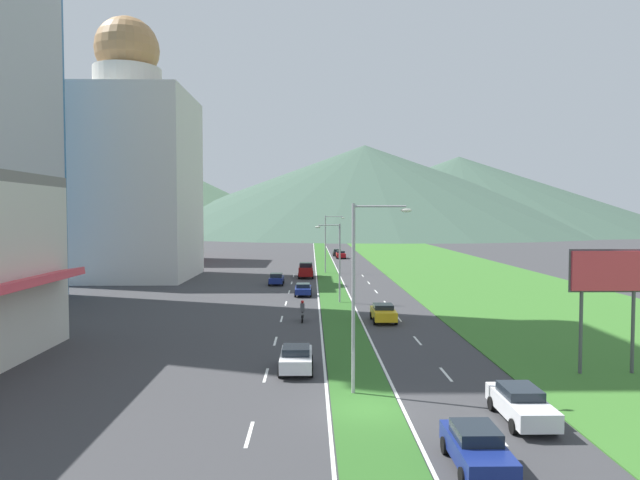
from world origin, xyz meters
TOP-DOWN VIEW (x-y plane):
  - ground_plane at (0.00, 0.00)m, footprint 600.00×600.00m
  - grass_median at (0.00, 60.00)m, footprint 3.20×240.00m
  - grass_verge_right at (20.60, 60.00)m, footprint 24.00×240.00m
  - lane_dash_left_2 at (-5.10, -2.87)m, footprint 0.16×2.80m
  - lane_dash_left_3 at (-5.10, 5.70)m, footprint 0.16×2.80m
  - lane_dash_left_4 at (-5.10, 14.26)m, footprint 0.16×2.80m
  - lane_dash_left_5 at (-5.10, 22.83)m, footprint 0.16×2.80m
  - lane_dash_left_6 at (-5.10, 31.40)m, footprint 0.16×2.80m
  - lane_dash_left_7 at (-5.10, 39.96)m, footprint 0.16×2.80m
  - lane_dash_left_8 at (-5.10, 48.53)m, footprint 0.16×2.80m
  - lane_dash_left_9 at (-5.10, 57.09)m, footprint 0.16×2.80m
  - lane_dash_right_2 at (5.10, -2.87)m, footprint 0.16×2.80m
  - lane_dash_right_3 at (5.10, 5.70)m, footprint 0.16×2.80m
  - lane_dash_right_4 at (5.10, 14.26)m, footprint 0.16×2.80m
  - lane_dash_right_5 at (5.10, 22.83)m, footprint 0.16×2.80m
  - lane_dash_right_6 at (5.10, 31.40)m, footprint 0.16×2.80m
  - lane_dash_right_7 at (5.10, 39.96)m, footprint 0.16×2.80m
  - lane_dash_right_8 at (5.10, 48.53)m, footprint 0.16×2.80m
  - lane_dash_right_9 at (5.10, 57.09)m, footprint 0.16×2.80m
  - edge_line_median_left at (-1.75, 60.00)m, footprint 0.16×240.00m
  - edge_line_median_right at (1.75, 60.00)m, footprint 0.16×240.00m
  - domed_building at (-28.25, 54.74)m, footprint 17.51×17.51m
  - midrise_colored at (-36.42, 84.49)m, footprint 16.55×16.55m
  - hill_far_left at (-87.14, 268.01)m, footprint 167.28×167.28m
  - hill_far_center at (25.23, 266.39)m, footprint 239.80×239.80m
  - hill_far_right at (78.13, 282.19)m, footprint 223.47×223.47m
  - street_lamp_near at (-0.11, 2.29)m, footprint 2.98×0.35m
  - street_lamp_mid at (0.09, 31.73)m, footprint 2.60×0.28m
  - street_lamp_far at (0.03, 61.17)m, footprint 3.09×0.28m
  - billboard_roadside at (14.21, 5.57)m, footprint 4.45×0.28m
  - car_0 at (3.56, 21.37)m, footprint 1.99×4.01m
  - car_1 at (3.35, -6.14)m, footprint 1.88×4.16m
  - car_2 at (3.21, 97.17)m, footprint 1.88×4.18m
  - car_3 at (6.65, -1.58)m, footprint 1.91×4.55m
  - car_4 at (-3.42, 36.92)m, footprint 1.89×4.11m
  - car_6 at (-6.99, 46.63)m, footprint 1.90×4.06m
  - car_7 at (-3.41, 6.45)m, footprint 1.94×4.10m
  - car_8 at (3.61, 90.07)m, footprint 1.97×4.77m
  - pickup_truck_0 at (-3.28, 55.24)m, footprint 2.18×5.40m
  - motorcycle_rider at (-3.28, 21.71)m, footprint 0.36×2.00m

SIDE VIEW (x-z plane):
  - ground_plane at x=0.00m, z-range 0.00..0.00m
  - lane_dash_left_2 at x=-5.10m, z-range 0.00..0.01m
  - lane_dash_left_3 at x=-5.10m, z-range 0.00..0.01m
  - lane_dash_left_4 at x=-5.10m, z-range 0.00..0.01m
  - lane_dash_left_5 at x=-5.10m, z-range 0.00..0.01m
  - lane_dash_left_6 at x=-5.10m, z-range 0.00..0.01m
  - lane_dash_left_7 at x=-5.10m, z-range 0.00..0.01m
  - lane_dash_left_8 at x=-5.10m, z-range 0.00..0.01m
  - lane_dash_left_9 at x=-5.10m, z-range 0.00..0.01m
  - lane_dash_right_2 at x=5.10m, z-range 0.00..0.01m
  - lane_dash_right_3 at x=5.10m, z-range 0.00..0.01m
  - lane_dash_right_4 at x=5.10m, z-range 0.00..0.01m
  - lane_dash_right_5 at x=5.10m, z-range 0.00..0.01m
  - lane_dash_right_6 at x=5.10m, z-range 0.00..0.01m
  - lane_dash_right_7 at x=5.10m, z-range 0.00..0.01m
  - lane_dash_right_8 at x=5.10m, z-range 0.00..0.01m
  - lane_dash_right_9 at x=5.10m, z-range 0.00..0.01m
  - edge_line_median_left at x=-1.75m, z-range 0.00..0.01m
  - edge_line_median_right at x=1.75m, z-range 0.00..0.01m
  - grass_median at x=0.00m, z-range 0.00..0.06m
  - grass_verge_right at x=20.60m, z-range 0.00..0.06m
  - car_4 at x=-3.42m, z-range 0.03..1.40m
  - motorcycle_rider at x=-3.28m, z-range -0.15..1.65m
  - car_2 at x=3.21m, z-range 0.02..1.48m
  - car_6 at x=-6.99m, z-range 0.01..1.51m
  - car_1 at x=3.35m, z-range 0.02..1.50m
  - car_7 at x=-3.41m, z-range 0.03..1.52m
  - car_0 at x=3.56m, z-range 0.03..1.52m
  - car_3 at x=6.65m, z-range 0.03..1.53m
  - car_8 at x=3.61m, z-range 0.02..1.57m
  - pickup_truck_0 at x=-3.28m, z-range -0.02..1.98m
  - street_lamp_mid at x=0.09m, z-range 0.64..8.76m
  - street_lamp_far at x=0.03m, z-range 0.71..9.57m
  - billboard_roadside at x=14.21m, z-range 1.85..8.98m
  - street_lamp_near at x=-0.11m, z-range 0.71..10.33m
  - midrise_colored at x=-36.42m, z-range 0.00..23.39m
  - domed_building at x=-28.25m, z-range -3.32..33.25m
  - hill_far_left at x=-87.14m, z-range 0.00..40.02m
  - hill_far_right at x=78.13m, z-range 0.00..40.45m
  - hill_far_center at x=25.23m, z-range 0.00..44.60m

